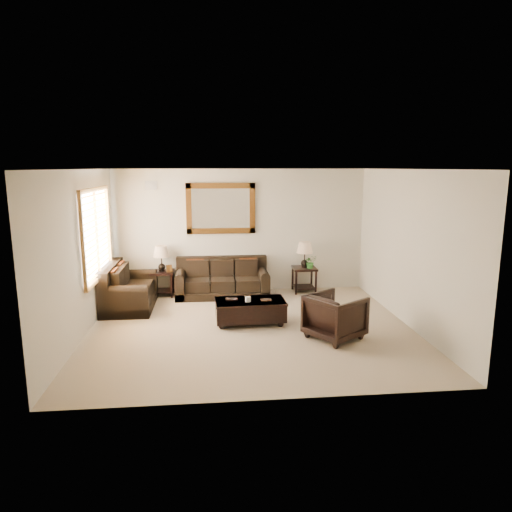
{
  "coord_description": "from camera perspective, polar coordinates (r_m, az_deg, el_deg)",
  "views": [
    {
      "loc": [
        -0.67,
        -7.47,
        2.73
      ],
      "look_at": [
        0.15,
        0.6,
        1.15
      ],
      "focal_mm": 32.0,
      "sensor_mm": 36.0,
      "label": 1
    }
  ],
  "objects": [
    {
      "name": "end_table_right",
      "position": [
        10.09,
        6.08,
        -0.44
      ],
      "size": [
        0.51,
        0.51,
        1.12
      ],
      "color": "black",
      "rests_on": "room"
    },
    {
      "name": "end_table_left",
      "position": [
        9.95,
        -11.71,
        -0.9
      ],
      "size": [
        0.5,
        0.5,
        1.09
      ],
      "color": "black",
      "rests_on": "room"
    },
    {
      "name": "coffee_table",
      "position": [
        8.14,
        -0.74,
        -6.62
      ],
      "size": [
        1.26,
        0.71,
        0.52
      ],
      "rotation": [
        0.0,
        0.0,
        0.03
      ],
      "color": "black",
      "rests_on": "room"
    },
    {
      "name": "potted_plant",
      "position": [
        10.04,
        6.8,
        -0.89
      ],
      "size": [
        0.31,
        0.33,
        0.22
      ],
      "primitive_type": "imported",
      "rotation": [
        0.0,
        0.0,
        0.21
      ],
      "color": "#276021",
      "rests_on": "end_table_right"
    },
    {
      "name": "room",
      "position": [
        7.63,
        -0.67,
        0.61
      ],
      "size": [
        5.51,
        5.01,
        2.71
      ],
      "color": "gray",
      "rests_on": "ground"
    },
    {
      "name": "window",
      "position": [
        8.7,
        -19.25,
        2.62
      ],
      "size": [
        0.07,
        1.96,
        1.66
      ],
      "color": "white",
      "rests_on": "room"
    },
    {
      "name": "armchair",
      "position": [
        7.51,
        9.87,
        -7.21
      ],
      "size": [
        1.04,
        1.05,
        0.8
      ],
      "primitive_type": "imported",
      "rotation": [
        0.0,
        0.0,
        2.16
      ],
      "color": "black",
      "rests_on": "floor"
    },
    {
      "name": "sofa",
      "position": [
        9.89,
        -4.24,
        -3.26
      ],
      "size": [
        1.98,
        0.85,
        0.81
      ],
      "color": "black",
      "rests_on": "room"
    },
    {
      "name": "air_vent",
      "position": [
        10.04,
        -12.98,
        8.59
      ],
      "size": [
        0.25,
        0.02,
        0.18
      ],
      "primitive_type": "cube",
      "color": "#999999",
      "rests_on": "room"
    },
    {
      "name": "loveseat",
      "position": [
        9.36,
        -15.84,
        -4.32
      ],
      "size": [
        0.92,
        1.55,
        0.87
      ],
      "rotation": [
        0.0,
        0.0,
        1.57
      ],
      "color": "black",
      "rests_on": "room"
    },
    {
      "name": "mirror",
      "position": [
        9.98,
        -4.42,
        5.94
      ],
      "size": [
        1.5,
        0.06,
        1.1
      ],
      "color": "#4A270E",
      "rests_on": "room"
    }
  ]
}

